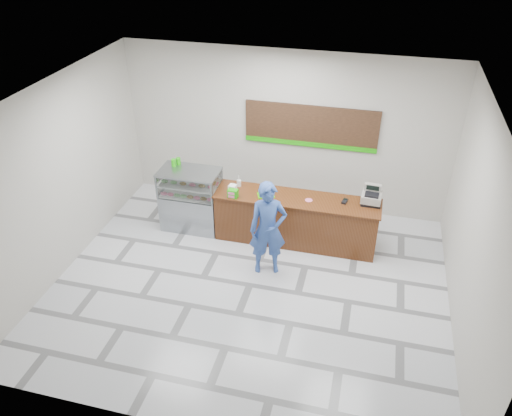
% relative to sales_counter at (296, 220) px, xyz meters
% --- Properties ---
extents(floor, '(7.00, 7.00, 0.00)m').
position_rel_sales_counter_xyz_m(floor, '(-0.55, -1.55, -0.52)').
color(floor, silver).
rests_on(floor, ground).
extents(back_wall, '(7.00, 0.00, 7.00)m').
position_rel_sales_counter_xyz_m(back_wall, '(-0.55, 1.45, 1.23)').
color(back_wall, '#BAB5AA').
rests_on(back_wall, floor).
extents(ceiling, '(7.00, 7.00, 0.00)m').
position_rel_sales_counter_xyz_m(ceiling, '(-0.55, -1.55, 2.98)').
color(ceiling, silver).
rests_on(ceiling, back_wall).
extents(sales_counter, '(3.26, 0.76, 1.03)m').
position_rel_sales_counter_xyz_m(sales_counter, '(0.00, 0.00, 0.00)').
color(sales_counter, '#5B2D16').
rests_on(sales_counter, floor).
extents(display_case, '(1.22, 0.72, 1.33)m').
position_rel_sales_counter_xyz_m(display_case, '(-2.22, -0.00, 0.16)').
color(display_case, gray).
rests_on(display_case, floor).
extents(menu_board, '(2.80, 0.06, 0.90)m').
position_rel_sales_counter_xyz_m(menu_board, '(-0.00, 1.41, 1.42)').
color(menu_board, black).
rests_on(menu_board, back_wall).
extents(cash_register, '(0.40, 0.41, 0.35)m').
position_rel_sales_counter_xyz_m(cash_register, '(1.40, 0.18, 0.65)').
color(cash_register, black).
rests_on(cash_register, sales_counter).
extents(card_terminal, '(0.12, 0.19, 0.04)m').
position_rel_sales_counter_xyz_m(card_terminal, '(0.92, 0.07, 0.54)').
color(card_terminal, black).
rests_on(card_terminal, sales_counter).
extents(serving_tray, '(0.39, 0.34, 0.02)m').
position_rel_sales_counter_xyz_m(serving_tray, '(-0.61, -0.05, 0.52)').
color(serving_tray, '#3EC400').
rests_on(serving_tray, sales_counter).
extents(napkin_box, '(0.16, 0.16, 0.12)m').
position_rel_sales_counter_xyz_m(napkin_box, '(-1.30, -0.02, 0.57)').
color(napkin_box, white).
rests_on(napkin_box, sales_counter).
extents(straw_cup, '(0.09, 0.09, 0.13)m').
position_rel_sales_counter_xyz_m(straw_cup, '(-1.22, 0.18, 0.58)').
color(straw_cup, silver).
rests_on(straw_cup, sales_counter).
extents(promo_box, '(0.20, 0.14, 0.17)m').
position_rel_sales_counter_xyz_m(promo_box, '(-1.22, -0.27, 0.60)').
color(promo_box, '#1EA80B').
rests_on(promo_box, sales_counter).
extents(donut_decal, '(0.14, 0.14, 0.00)m').
position_rel_sales_counter_xyz_m(donut_decal, '(0.24, -0.03, 0.52)').
color(donut_decal, pink).
rests_on(donut_decal, sales_counter).
extents(green_cup_left, '(0.10, 0.10, 0.15)m').
position_rel_sales_counter_xyz_m(green_cup_left, '(-2.59, 0.14, 0.89)').
color(green_cup_left, '#1EA80B').
rests_on(green_cup_left, display_case).
extents(green_cup_right, '(0.09, 0.09, 0.14)m').
position_rel_sales_counter_xyz_m(green_cup_right, '(-2.53, 0.23, 0.88)').
color(green_cup_right, '#1EA80B').
rests_on(green_cup_right, display_case).
extents(customer, '(0.78, 0.62, 1.85)m').
position_rel_sales_counter_xyz_m(customer, '(-0.34, -1.02, 0.41)').
color(customer, '#31519E').
rests_on(customer, floor).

